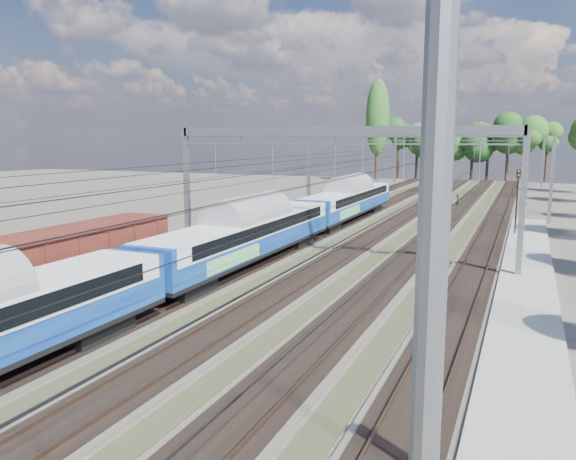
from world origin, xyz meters
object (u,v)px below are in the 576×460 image
at_px(freight_boxcar, 59,264).
at_px(worker, 458,201).
at_px(signal_far, 517,194).
at_px(signal_near, 424,189).
at_px(emu_train, 246,228).

relative_size(freight_boxcar, worker, 9.23).
bearing_deg(freight_boxcar, signal_far, 56.99).
bearing_deg(signal_near, emu_train, -103.65).
relative_size(worker, signal_near, 0.27).
xyz_separation_m(freight_boxcar, worker, (13.05, 50.09, -1.47)).
height_order(signal_near, signal_far, signal_near).
height_order(emu_train, signal_near, signal_near).
height_order(freight_boxcar, signal_far, signal_far).
relative_size(emu_train, signal_far, 11.54).
height_order(worker, signal_near, signal_near).
bearing_deg(freight_boxcar, emu_train, 67.71).
bearing_deg(signal_far, signal_near, 159.75).
xyz_separation_m(worker, signal_near, (-1.25, -17.24, 2.85)).
xyz_separation_m(emu_train, freight_boxcar, (-4.50, -10.98, -0.43)).
height_order(freight_boxcar, signal_near, signal_near).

